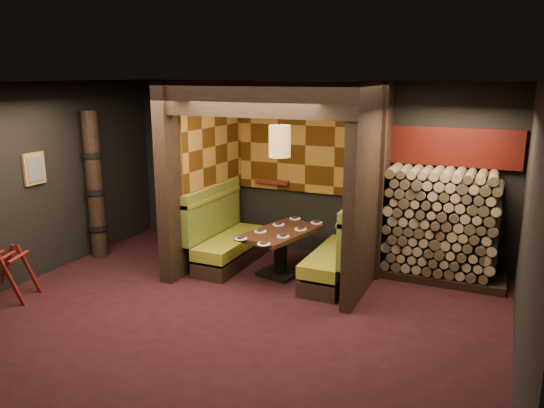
{
  "coord_description": "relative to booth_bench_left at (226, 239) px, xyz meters",
  "views": [
    {
      "loc": [
        2.99,
        -5.36,
        2.94
      ],
      "look_at": [
        0.0,
        1.3,
        1.15
      ],
      "focal_mm": 35.0,
      "sensor_mm": 36.0,
      "label": 1
    }
  ],
  "objects": [
    {
      "name": "wall_front",
      "position": [
        0.96,
        -4.41,
        1.02
      ],
      "size": [
        6.5,
        0.02,
        2.85
      ],
      "primitive_type": "cube",
      "color": "black",
      "rests_on": "ground"
    },
    {
      "name": "partition_right",
      "position": [
        2.26,
        0.05,
        1.02
      ],
      "size": [
        0.15,
        2.1,
        2.85
      ],
      "primitive_type": "cube",
      "color": "black",
      "rests_on": "floor"
    },
    {
      "name": "pendant_lamp",
      "position": [
        0.99,
        -0.15,
        1.62
      ],
      "size": [
        0.31,
        0.31,
        1.05
      ],
      "color": "olive",
      "rests_on": "ceiling"
    },
    {
      "name": "header_beam",
      "position": [
        0.94,
        -0.95,
        2.23
      ],
      "size": [
        2.85,
        0.18,
        0.44
      ],
      "primitive_type": "cube",
      "color": "black",
      "rests_on": "partition_left"
    },
    {
      "name": "wall_right",
      "position": [
        4.22,
        -1.65,
        1.02
      ],
      "size": [
        0.02,
        5.5,
        2.85
      ],
      "primitive_type": "cube",
      "color": "black",
      "rests_on": "ground"
    },
    {
      "name": "mosaic_header",
      "position": [
        3.25,
        1.03,
        1.52
      ],
      "size": [
        1.83,
        0.1,
        0.56
      ],
      "primitive_type": "cube",
      "color": "maroon",
      "rests_on": "wall_back"
    },
    {
      "name": "lacquer_shelf",
      "position": [
        0.36,
        1.0,
        0.78
      ],
      "size": [
        0.6,
        0.12,
        0.07
      ],
      "primitive_type": "cube",
      "color": "#521B10",
      "rests_on": "wall_back"
    },
    {
      "name": "totem_column",
      "position": [
        -2.09,
        -0.55,
        0.79
      ],
      "size": [
        0.31,
        0.31,
        2.4
      ],
      "color": "black",
      "rests_on": "floor"
    },
    {
      "name": "tapa_back_panel",
      "position": [
        0.94,
        1.06,
        1.42
      ],
      "size": [
        2.4,
        0.06,
        1.55
      ],
      "primitive_type": "cube",
      "color": "#915F21",
      "rests_on": "wall_back"
    },
    {
      "name": "booth_bench_right",
      "position": [
        1.89,
        0.0,
        0.0
      ],
      "size": [
        0.68,
        1.6,
        1.14
      ],
      "color": "black",
      "rests_on": "floor"
    },
    {
      "name": "firewood_stack",
      "position": [
        3.25,
        0.7,
        0.42
      ],
      "size": [
        1.73,
        0.7,
        1.64
      ],
      "color": "black",
      "rests_on": "floor"
    },
    {
      "name": "framed_picture",
      "position": [
        -2.25,
        -1.55,
        1.22
      ],
      "size": [
        0.05,
        0.36,
        0.46
      ],
      "color": "olive",
      "rests_on": "wall_left"
    },
    {
      "name": "luggage_rack",
      "position": [
        -1.99,
        -2.38,
        -0.03
      ],
      "size": [
        0.79,
        0.67,
        0.73
      ],
      "color": "#49100B",
      "rests_on": "floor"
    },
    {
      "name": "bay_front_post",
      "position": [
        2.35,
        0.31,
        1.02
      ],
      "size": [
        0.08,
        0.08,
        2.85
      ],
      "primitive_type": "cube",
      "color": "black",
      "rests_on": "floor"
    },
    {
      "name": "booth_bench_left",
      "position": [
        0.0,
        0.0,
        0.0
      ],
      "size": [
        0.68,
        1.6,
        1.14
      ],
      "color": "black",
      "rests_on": "floor"
    },
    {
      "name": "wall_back",
      "position": [
        0.96,
        1.11,
        1.02
      ],
      "size": [
        6.5,
        0.02,
        2.85
      ],
      "primitive_type": "cube",
      "color": "black",
      "rests_on": "ground"
    },
    {
      "name": "ceiling",
      "position": [
        0.96,
        -1.65,
        2.46
      ],
      "size": [
        6.5,
        5.5,
        0.02
      ],
      "primitive_type": "cube",
      "color": "black",
      "rests_on": "ground"
    },
    {
      "name": "wall_left",
      "position": [
        -2.3,
        -1.65,
        1.02
      ],
      "size": [
        0.02,
        5.5,
        2.85
      ],
      "primitive_type": "cube",
      "color": "black",
      "rests_on": "ground"
    },
    {
      "name": "partition_left",
      "position": [
        -0.39,
        -0.0,
        1.02
      ],
      "size": [
        0.2,
        2.2,
        2.85
      ],
      "primitive_type": "cube",
      "color": "black",
      "rests_on": "floor"
    },
    {
      "name": "tapa_side_panel",
      "position": [
        -0.27,
        0.17,
        1.45
      ],
      "size": [
        0.04,
        1.85,
        1.45
      ],
      "primitive_type": "cube",
      "color": "#915F21",
      "rests_on": "partition_left"
    },
    {
      "name": "floor",
      "position": [
        0.96,
        -1.65,
        -0.41
      ],
      "size": [
        6.5,
        5.5,
        0.02
      ],
      "primitive_type": "cube",
      "color": "black",
      "rests_on": "ground"
    },
    {
      "name": "place_settings",
      "position": [
        0.99,
        -0.1,
        0.3
      ],
      "size": [
        0.88,
        1.58,
        0.03
      ],
      "color": "white",
      "rests_on": "dining_table"
    },
    {
      "name": "dining_table",
      "position": [
        0.99,
        -0.1,
        0.06
      ],
      "size": [
        0.98,
        1.43,
        0.69
      ],
      "color": "black",
      "rests_on": "floor"
    }
  ]
}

